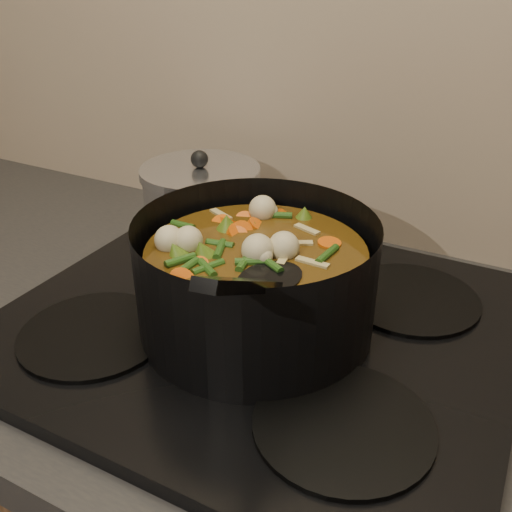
% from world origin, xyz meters
% --- Properties ---
extents(stovetop, '(0.62, 0.54, 0.03)m').
position_xyz_m(stovetop, '(0.00, 1.93, 0.92)').
color(stovetop, black).
rests_on(stovetop, counter).
extents(stockpot, '(0.30, 0.38, 0.21)m').
position_xyz_m(stockpot, '(0.00, 1.91, 1.00)').
color(stockpot, black).
rests_on(stockpot, stovetop).
extents(saucepan, '(0.18, 0.18, 0.15)m').
position_xyz_m(saucepan, '(-0.18, 2.08, 0.99)').
color(saucepan, silver).
rests_on(saucepan, stovetop).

